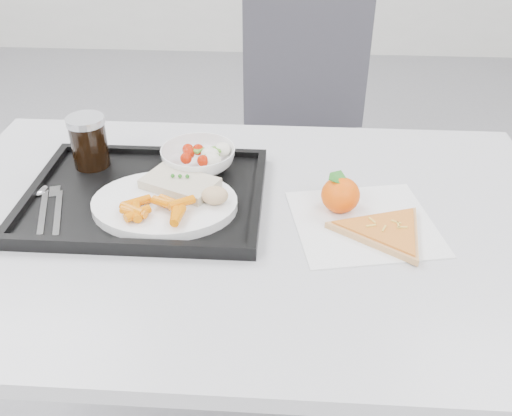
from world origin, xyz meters
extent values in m
cube|color=#B2B2B5|center=(0.00, 0.30, 0.73)|extent=(1.20, 0.80, 0.03)
cylinder|color=#47474C|center=(-0.54, 0.64, 0.36)|extent=(0.04, 0.04, 0.72)
cylinder|color=#47474C|center=(0.54, 0.64, 0.36)|extent=(0.04, 0.04, 0.72)
cube|color=#3B3A42|center=(0.13, 1.10, 0.45)|extent=(0.46, 0.46, 0.04)
cube|color=#3B3A42|center=(0.13, 1.29, 0.70)|extent=(0.42, 0.08, 0.46)
cylinder|color=#47474C|center=(-0.05, 0.92, 0.21)|extent=(0.03, 0.03, 0.43)
cylinder|color=#47474C|center=(0.31, 0.92, 0.21)|extent=(0.03, 0.03, 0.43)
cylinder|color=#47474C|center=(-0.05, 1.28, 0.21)|extent=(0.03, 0.03, 0.43)
cylinder|color=#47474C|center=(0.31, 1.28, 0.21)|extent=(0.03, 0.03, 0.43)
cube|color=black|center=(-0.19, 0.35, 0.76)|extent=(0.45, 0.35, 0.01)
cube|color=black|center=(-0.19, 0.52, 0.77)|extent=(0.45, 0.02, 0.01)
cube|color=black|center=(-0.19, 0.18, 0.77)|extent=(0.45, 0.02, 0.01)
cube|color=black|center=(0.03, 0.35, 0.77)|extent=(0.02, 0.32, 0.01)
cube|color=black|center=(-0.41, 0.35, 0.77)|extent=(0.02, 0.32, 0.01)
cylinder|color=white|center=(-0.14, 0.30, 0.77)|extent=(0.27, 0.27, 0.02)
cube|color=beige|center=(-0.12, 0.35, 0.79)|extent=(0.16, 0.13, 0.02)
sphere|color=#236B1C|center=(-0.13, 0.35, 0.81)|extent=(0.01, 0.01, 0.01)
sphere|color=#236B1C|center=(-0.12, 0.35, 0.81)|extent=(0.01, 0.01, 0.01)
sphere|color=#236B1C|center=(-0.11, 0.35, 0.81)|extent=(0.01, 0.01, 0.01)
ellipsoid|color=#E6B685|center=(-0.05, 0.30, 0.80)|extent=(0.06, 0.05, 0.03)
imported|color=white|center=(-0.10, 0.45, 0.79)|extent=(0.15, 0.15, 0.05)
cylinder|color=black|center=(-0.33, 0.45, 0.81)|extent=(0.07, 0.07, 0.10)
cylinder|color=#A5A8AD|center=(-0.33, 0.45, 0.87)|extent=(0.08, 0.08, 0.01)
cube|color=silver|center=(-0.36, 0.27, 0.77)|extent=(0.05, 0.15, 0.00)
ellipsoid|color=silver|center=(-0.39, 0.34, 0.77)|extent=(0.04, 0.04, 0.01)
cube|color=silver|center=(-0.33, 0.27, 0.77)|extent=(0.05, 0.15, 0.00)
cube|color=silver|center=(-0.37, 0.34, 0.77)|extent=(0.03, 0.04, 0.00)
cube|color=white|center=(0.23, 0.30, 0.75)|extent=(0.29, 0.28, 0.00)
ellipsoid|color=#FF5C06|center=(0.18, 0.34, 0.79)|extent=(0.08, 0.08, 0.07)
cube|color=#236B1C|center=(0.18, 0.34, 0.81)|extent=(0.04, 0.05, 0.02)
cube|color=#236B1C|center=(0.18, 0.34, 0.81)|extent=(0.05, 0.03, 0.02)
cylinder|color=tan|center=(0.26, 0.26, 0.76)|extent=(0.24, 0.24, 0.01)
cylinder|color=#CB4721|center=(0.26, 0.26, 0.77)|extent=(0.22, 0.22, 0.00)
cube|color=#EABC47|center=(0.25, 0.25, 0.77)|extent=(0.01, 0.02, 0.00)
cube|color=#EABC47|center=(0.28, 0.28, 0.77)|extent=(0.02, 0.01, 0.00)
cube|color=#EABC47|center=(0.29, 0.26, 0.77)|extent=(0.02, 0.00, 0.00)
cube|color=#EABC47|center=(0.23, 0.26, 0.77)|extent=(0.02, 0.01, 0.00)
cube|color=#EABC47|center=(0.24, 0.28, 0.77)|extent=(0.01, 0.02, 0.00)
cube|color=#EABC47|center=(0.28, 0.27, 0.77)|extent=(0.00, 0.02, 0.00)
cylinder|color=orange|center=(-0.18, 0.25, 0.79)|extent=(0.03, 0.05, 0.02)
cylinder|color=orange|center=(-0.18, 0.24, 0.80)|extent=(0.05, 0.03, 0.02)
cylinder|color=orange|center=(-0.10, 0.23, 0.80)|extent=(0.02, 0.05, 0.02)
cylinder|color=orange|center=(-0.19, 0.25, 0.80)|extent=(0.05, 0.04, 0.02)
cylinder|color=orange|center=(-0.19, 0.28, 0.79)|extent=(0.05, 0.04, 0.02)
cylinder|color=orange|center=(-0.13, 0.27, 0.80)|extent=(0.05, 0.03, 0.02)
cylinder|color=orange|center=(-0.10, 0.27, 0.80)|extent=(0.05, 0.04, 0.02)
cylinder|color=orange|center=(-0.13, 0.28, 0.79)|extent=(0.05, 0.04, 0.02)
cylinder|color=orange|center=(-0.18, 0.24, 0.79)|extent=(0.05, 0.05, 0.02)
cylinder|color=orange|center=(-0.11, 0.24, 0.80)|extent=(0.02, 0.05, 0.02)
sphere|color=#A91903|center=(-0.12, 0.45, 0.80)|extent=(0.02, 0.02, 0.02)
sphere|color=#A91903|center=(-0.12, 0.46, 0.80)|extent=(0.02, 0.02, 0.02)
sphere|color=#A91903|center=(-0.12, 0.47, 0.80)|extent=(0.02, 0.02, 0.02)
sphere|color=#A91903|center=(-0.09, 0.42, 0.80)|extent=(0.02, 0.02, 0.02)
sphere|color=#A91903|center=(-0.10, 0.47, 0.80)|extent=(0.02, 0.02, 0.02)
sphere|color=#A91903|center=(-0.12, 0.43, 0.80)|extent=(0.02, 0.02, 0.02)
ellipsoid|color=silver|center=(-0.07, 0.45, 0.80)|extent=(0.03, 0.03, 0.03)
ellipsoid|color=silver|center=(-0.07, 0.45, 0.80)|extent=(0.03, 0.03, 0.03)
ellipsoid|color=silver|center=(-0.05, 0.48, 0.80)|extent=(0.03, 0.03, 0.03)
ellipsoid|color=silver|center=(-0.07, 0.43, 0.80)|extent=(0.03, 0.03, 0.03)
ellipsoid|color=silver|center=(-0.08, 0.45, 0.80)|extent=(0.03, 0.03, 0.03)
cube|color=#4C8628|center=(-0.11, 0.46, 0.80)|extent=(0.03, 0.03, 0.00)
cube|color=#4C8628|center=(-0.07, 0.46, 0.80)|extent=(0.03, 0.03, 0.00)
cube|color=#4C8628|center=(-0.07, 0.44, 0.80)|extent=(0.03, 0.03, 0.00)
camera|label=1|loc=(0.08, -0.57, 1.35)|focal=40.00mm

